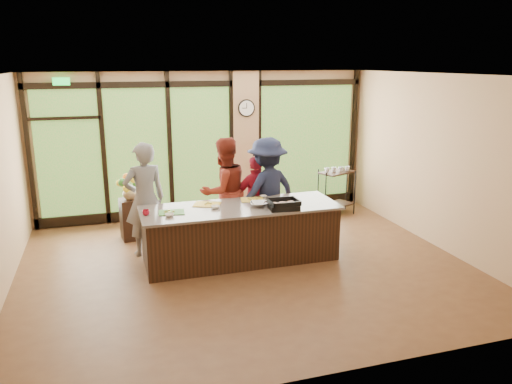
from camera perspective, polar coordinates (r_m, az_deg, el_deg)
floor at (r=8.10m, az=-1.18°, el=-8.49°), size 7.00×7.00×0.00m
ceiling at (r=7.45m, az=-1.30°, el=13.23°), size 7.00×7.00×0.00m
back_wall at (r=10.50m, az=-5.76°, el=5.38°), size 7.00×0.00×7.00m
right_wall at (r=9.21m, az=20.23°, el=3.22°), size 0.00×6.00×6.00m
window_wall at (r=10.51m, az=-4.82°, el=4.83°), size 6.90×0.12×3.00m
island_base at (r=8.21m, az=-1.77°, el=-4.88°), size 3.10×1.00×0.88m
countertop at (r=8.07m, az=-1.80°, el=-1.80°), size 3.20×1.10×0.04m
wall_clock at (r=10.48m, az=-1.10°, el=9.57°), size 0.36×0.04×0.36m
cook_left at (r=8.51m, az=-12.58°, el=-0.82°), size 0.78×0.59×1.93m
cook_midleft at (r=8.83m, az=-3.67°, el=0.05°), size 1.12×1.00×1.92m
cook_midright at (r=9.03m, az=0.05°, el=-0.78°), size 0.93×0.43×1.56m
cook_right at (r=8.90m, az=1.29°, el=0.15°), size 1.40×1.08×1.91m
roasting_pan at (r=7.93m, az=3.20°, el=-1.66°), size 0.51×0.42×0.08m
mixing_bowl at (r=8.06m, az=0.35°, el=-1.40°), size 0.34×0.34×0.07m
cutting_board_left at (r=7.84m, az=-9.63°, el=-2.31°), size 0.42×0.34×0.01m
cutting_board_center at (r=8.19m, az=-5.62°, el=-1.42°), size 0.51×0.46×0.01m
cutting_board_right at (r=8.43m, az=-0.44°, el=-0.88°), size 0.42×0.35×0.01m
prep_bowl_near at (r=7.65m, az=-9.86°, el=-2.61°), size 0.16×0.16×0.04m
prep_bowl_mid at (r=7.97m, az=-4.67°, el=-1.73°), size 0.18×0.18×0.04m
prep_bowl_far at (r=8.60m, az=0.84°, el=-0.50°), size 0.13×0.13×0.03m
red_ramekin at (r=7.77m, az=-12.46°, el=-2.31°), size 0.13×0.13×0.09m
flower_stand at (r=9.47m, az=-14.03°, el=-3.01°), size 0.43×0.43×0.76m
flower_vase at (r=9.33m, az=-14.23°, el=0.01°), size 0.34×0.34×0.27m
bar_cart at (r=10.80m, az=9.18°, el=0.72°), size 0.85×0.68×1.02m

